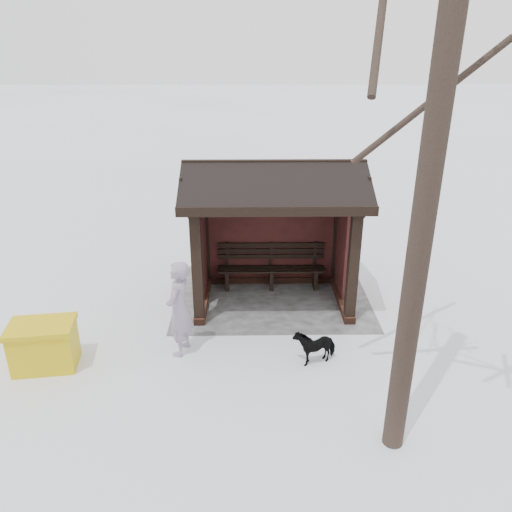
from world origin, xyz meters
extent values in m
plane|color=white|center=(0.00, 0.00, 0.00)|extent=(120.00, 120.00, 0.00)
cube|color=gray|center=(0.00, -0.20, 0.01)|extent=(4.20, 3.20, 0.02)
cube|color=#3C1F15|center=(0.00, -0.90, 0.08)|extent=(3.30, 0.22, 0.16)
cube|color=#3C1F15|center=(-1.50, 0.00, 0.08)|extent=(0.22, 2.10, 0.16)
cube|color=#3C1F15|center=(1.50, 0.00, 0.08)|extent=(0.22, 2.10, 0.16)
cube|color=black|center=(-1.50, 0.90, 1.15)|extent=(0.20, 0.20, 2.30)
cube|color=black|center=(1.50, 0.90, 1.15)|extent=(0.20, 0.20, 2.30)
cube|color=black|center=(-1.50, -0.90, 1.15)|extent=(0.20, 0.20, 2.30)
cube|color=black|center=(1.50, -0.90, 1.15)|extent=(0.20, 0.20, 2.30)
cube|color=black|center=(0.00, -0.90, 1.23)|extent=(2.80, 0.08, 2.14)
cube|color=black|center=(-1.50, -0.31, 1.23)|extent=(0.08, 1.17, 2.14)
cube|color=black|center=(1.50, -0.31, 1.23)|extent=(0.08, 1.17, 2.14)
cube|color=black|center=(0.00, 0.90, 2.36)|extent=(3.40, 0.20, 0.18)
cube|color=black|center=(0.00, -0.90, 2.36)|extent=(3.40, 0.20, 0.18)
cylinder|color=black|center=(-1.50, 4.20, 4.28)|extent=(0.29, 0.29, 8.55)
imported|color=#92869D|center=(1.74, 1.91, 0.89)|extent=(0.57, 0.73, 1.78)
imported|color=black|center=(-0.64, 2.21, 0.31)|extent=(0.81, 0.60, 0.63)
cube|color=gold|center=(4.02, 2.31, 0.37)|extent=(1.10, 0.80, 0.74)
cube|color=gold|center=(4.02, 2.31, 0.78)|extent=(1.16, 0.87, 0.09)
camera|label=1|loc=(0.51, 9.59, 5.19)|focal=35.00mm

